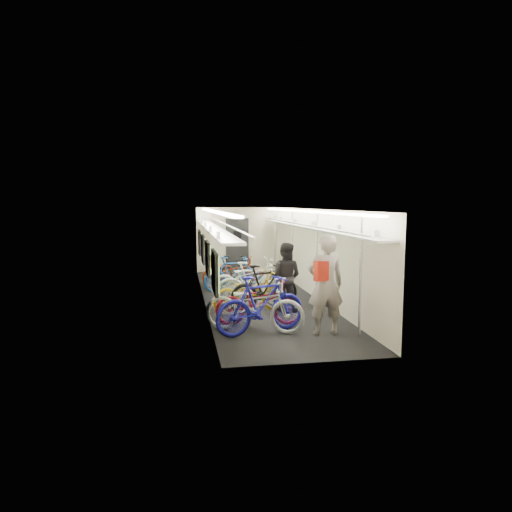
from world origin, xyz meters
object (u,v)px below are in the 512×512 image
object	(u,v)px
passenger_mid	(285,277)
backpack	(321,271)
bicycle_1	(261,305)
passenger_near	(325,285)
bicycle_0	(254,305)

from	to	relation	value
passenger_mid	backpack	world-z (taller)	passenger_mid
bicycle_1	passenger_mid	size ratio (longest dim) A/B	1.19
bicycle_1	passenger_near	world-z (taller)	passenger_near
passenger_mid	backpack	distance (m)	2.25
bicycle_1	backpack	bearing A→B (deg)	-127.05
bicycle_0	backpack	xyz separation A→B (m)	(1.20, -0.55, 0.74)
bicycle_0	backpack	bearing A→B (deg)	-91.12
passenger_near	passenger_mid	xyz separation A→B (m)	(-0.32, 2.06, -0.17)
bicycle_0	backpack	world-z (taller)	backpack
bicycle_1	passenger_near	size ratio (longest dim) A/B	0.99
passenger_near	backpack	world-z (taller)	passenger_near
passenger_near	backpack	bearing A→B (deg)	46.13
bicycle_0	passenger_near	bearing A→B (deg)	-83.71
backpack	passenger_near	bearing A→B (deg)	26.79
passenger_near	backpack	size ratio (longest dim) A/B	5.18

